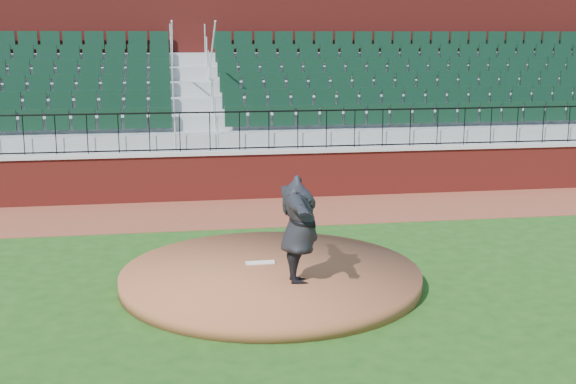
# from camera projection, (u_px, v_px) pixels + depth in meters

# --- Properties ---
(ground) EXTENTS (90.00, 90.00, 0.00)m
(ground) POSITION_uv_depth(u_px,v_px,m) (302.00, 282.00, 13.12)
(ground) COLOR #1C4614
(ground) RESTS_ON ground
(warning_track) EXTENTS (34.00, 3.20, 0.01)m
(warning_track) POSITION_uv_depth(u_px,v_px,m) (263.00, 211.00, 18.34)
(warning_track) COLOR brown
(warning_track) RESTS_ON ground
(field_wall) EXTENTS (34.00, 0.35, 1.20)m
(field_wall) POSITION_uv_depth(u_px,v_px,m) (255.00, 176.00, 19.76)
(field_wall) COLOR maroon
(field_wall) RESTS_ON ground
(wall_cap) EXTENTS (34.00, 0.45, 0.10)m
(wall_cap) POSITION_uv_depth(u_px,v_px,m) (254.00, 152.00, 19.63)
(wall_cap) COLOR #B7B7B7
(wall_cap) RESTS_ON field_wall
(wall_railing) EXTENTS (34.00, 0.05, 1.00)m
(wall_railing) POSITION_uv_depth(u_px,v_px,m) (254.00, 131.00, 19.51)
(wall_railing) COLOR black
(wall_railing) RESTS_ON wall_cap
(seating_stands) EXTENTS (34.00, 5.10, 4.60)m
(seating_stands) POSITION_uv_depth(u_px,v_px,m) (243.00, 103.00, 22.04)
(seating_stands) COLOR gray
(seating_stands) RESTS_ON ground
(concourse_wall) EXTENTS (34.00, 0.50, 5.50)m
(concourse_wall) POSITION_uv_depth(u_px,v_px,m) (234.00, 82.00, 24.65)
(concourse_wall) COLOR maroon
(concourse_wall) RESTS_ON ground
(pitchers_mound) EXTENTS (5.20, 5.20, 0.25)m
(pitchers_mound) POSITION_uv_depth(u_px,v_px,m) (271.00, 277.00, 12.97)
(pitchers_mound) COLOR brown
(pitchers_mound) RESTS_ON ground
(pitching_rubber) EXTENTS (0.52, 0.14, 0.03)m
(pitching_rubber) POSITION_uv_depth(u_px,v_px,m) (260.00, 263.00, 13.32)
(pitching_rubber) COLOR white
(pitching_rubber) RESTS_ON pitchers_mound
(pitcher) EXTENTS (0.64, 2.22, 1.80)m
(pitcher) POSITION_uv_depth(u_px,v_px,m) (299.00, 229.00, 12.15)
(pitcher) COLOR black
(pitcher) RESTS_ON pitchers_mound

